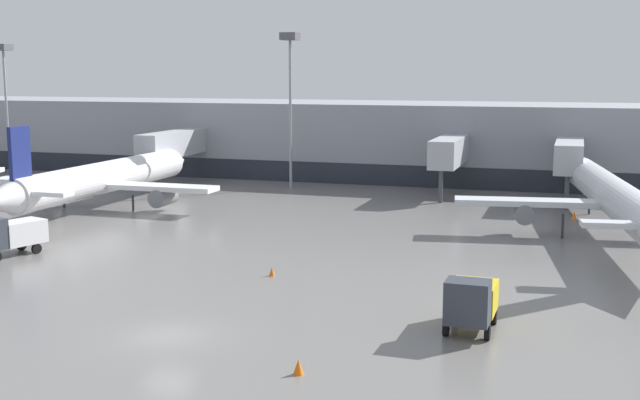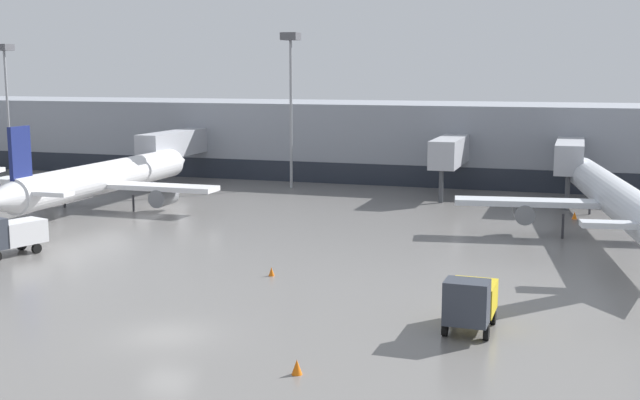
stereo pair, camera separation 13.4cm
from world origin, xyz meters
The scene contains 11 objects.
ground_plane centered at (0.00, 0.00, 0.00)m, with size 320.00×320.00×0.00m, color slate.
terminal_building centered at (-0.02, 61.84, 4.50)m, with size 160.00×28.25×9.00m.
parked_jet_2 centered at (-23.72, 30.89, 2.79)m, with size 23.07×33.53×8.39m.
parked_jet_3 centered at (21.32, 31.25, 3.15)m, with size 24.17×37.57×10.29m.
service_truck_0 centered at (13.82, 5.32, 1.54)m, with size 2.29×4.20×2.81m.
service_truck_1 centered at (-18.78, 11.81, 1.58)m, with size 3.36×5.32×2.81m.
traffic_cone_0 centered at (7.70, -2.82, 0.33)m, with size 0.46×0.46×0.66m.
traffic_cone_1 centered at (18.42, 38.81, 0.33)m, with size 0.45×0.45×0.65m.
traffic_cone_3 centered at (0.60, 12.31, 0.28)m, with size 0.38×0.38×0.56m.
apron_light_mast_2 centered at (-11.60, 49.33, 13.42)m, with size 1.80×1.80×16.83m.
apron_light_mast_4 centered at (-49.64, 50.33, 12.87)m, with size 1.80×1.80×16.05m.
Camera 2 is at (18.60, -33.12, 12.57)m, focal length 45.00 mm.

